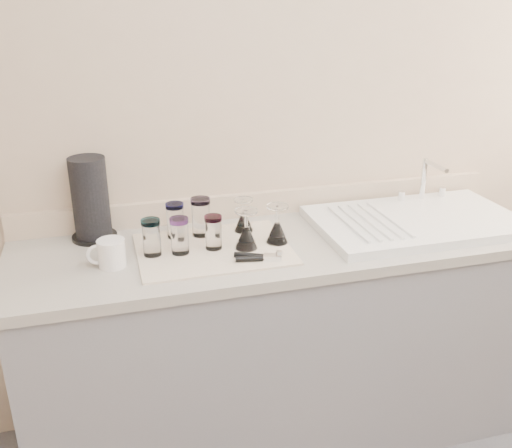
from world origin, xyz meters
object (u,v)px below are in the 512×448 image
object	(u,v)px
goblet_back_left	(244,220)
goblet_front_right	(277,230)
tumbler_purple	(201,217)
white_mug	(111,253)
can_opener	(258,257)
sink_unit	(416,220)
tumbler_lavender	(213,232)
tumbler_cyan	(175,220)
paper_towel_roll	(91,200)
tumbler_magenta	(152,237)
tumbler_blue	(180,235)
goblet_front_left	(246,235)

from	to	relation	value
goblet_back_left	goblet_front_right	bearing A→B (deg)	-56.84
tumbler_purple	white_mug	xyz separation A→B (m)	(-0.34, -0.17, -0.03)
can_opener	white_mug	size ratio (longest dim) A/B	1.23
sink_unit	goblet_back_left	world-z (taller)	sink_unit
sink_unit	tumbler_lavender	world-z (taller)	sink_unit
tumbler_cyan	white_mug	bearing A→B (deg)	-144.77
sink_unit	can_opener	world-z (taller)	sink_unit
can_opener	paper_towel_roll	world-z (taller)	paper_towel_roll
white_mug	paper_towel_roll	distance (m)	0.29
goblet_back_left	can_opener	size ratio (longest dim) A/B	0.80
tumbler_magenta	white_mug	distance (m)	0.15
tumbler_cyan	paper_towel_roll	bearing A→B (deg)	163.10
sink_unit	tumbler_lavender	bearing A→B (deg)	-178.75
tumbler_purple	goblet_back_left	bearing A→B (deg)	-1.24
tumbler_purple	can_opener	world-z (taller)	tumbler_purple
tumbler_purple	tumbler_blue	xyz separation A→B (m)	(-0.10, -0.14, -0.01)
tumbler_lavender	goblet_front_right	distance (m)	0.24
tumbler_magenta	white_mug	bearing A→B (deg)	-164.99
tumbler_cyan	goblet_front_left	world-z (taller)	goblet_front_left
tumbler_cyan	tumbler_magenta	xyz separation A→B (m)	(-0.10, -0.14, -0.00)
tumbler_magenta	tumbler_blue	distance (m)	0.10
tumbler_purple	tumbler_lavender	distance (m)	0.14
sink_unit	tumbler_purple	distance (m)	0.87
white_mug	paper_towel_roll	size ratio (longest dim) A/B	0.42
tumbler_magenta	goblet_front_right	bearing A→B (deg)	-1.78
tumbler_lavender	can_opener	distance (m)	0.20
tumbler_lavender	white_mug	xyz separation A→B (m)	(-0.36, -0.03, -0.02)
tumbler_magenta	tumbler_lavender	size ratio (longest dim) A/B	1.06
tumbler_cyan	tumbler_lavender	size ratio (longest dim) A/B	1.08
sink_unit	paper_towel_roll	size ratio (longest dim) A/B	2.58
goblet_front_right	tumbler_lavender	bearing A→B (deg)	177.67
tumbler_cyan	goblet_front_right	distance (m)	0.39
goblet_front_right	can_opener	bearing A→B (deg)	-130.07
tumbler_cyan	tumbler_lavender	xyz separation A→B (m)	(0.12, -0.14, -0.00)
tumbler_cyan	goblet_front_left	xyz separation A→B (m)	(0.23, -0.17, -0.02)
tumbler_magenta	goblet_back_left	xyz separation A→B (m)	(0.37, 0.13, -0.02)
paper_towel_roll	can_opener	bearing A→B (deg)	-34.21
tumbler_lavender	sink_unit	bearing A→B (deg)	1.25
tumbler_cyan	paper_towel_roll	xyz separation A→B (m)	(-0.30, 0.09, 0.08)
tumbler_cyan	paper_towel_roll	world-z (taller)	paper_towel_roll
tumbler_blue	paper_towel_roll	size ratio (longest dim) A/B	0.42
goblet_front_left	white_mug	size ratio (longest dim) A/B	1.10
tumbler_purple	sink_unit	bearing A→B (deg)	-7.72
goblet_front_right	tumbler_magenta	bearing A→B (deg)	178.22
can_opener	paper_towel_roll	distance (m)	0.67
goblet_front_right	can_opener	distance (m)	0.17
tumbler_cyan	tumbler_blue	size ratio (longest dim) A/B	1.02
tumbler_lavender	tumbler_cyan	bearing A→B (deg)	129.87
goblet_back_left	goblet_front_right	xyz separation A→B (m)	(0.09, -0.14, 0.00)
tumbler_lavender	tumbler_blue	bearing A→B (deg)	-176.67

